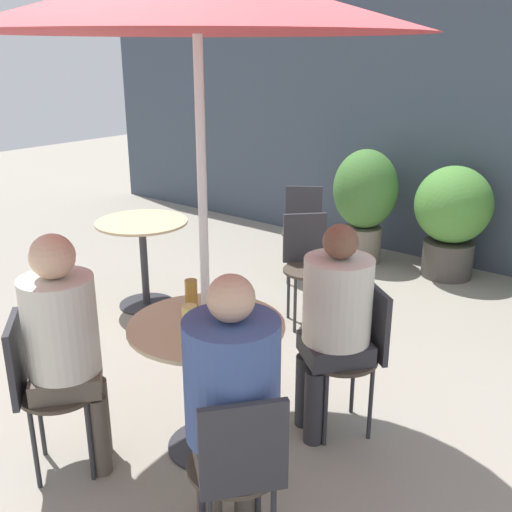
{
  "coord_description": "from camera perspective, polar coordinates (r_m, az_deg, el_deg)",
  "views": [
    {
      "loc": [
        1.78,
        -1.98,
        2.04
      ],
      "look_at": [
        -0.1,
        0.38,
        0.98
      ],
      "focal_mm": 42.0,
      "sensor_mm": 36.0,
      "label": 1
    }
  ],
  "objects": [
    {
      "name": "beer_glass_2",
      "position": [
        2.8,
        -6.31,
        -6.53
      ],
      "size": [
        0.07,
        0.07,
        0.19
      ],
      "color": "#DBC65B",
      "rests_on": "cafe_table_near"
    },
    {
      "name": "ground_plane",
      "position": [
        3.35,
        -2.84,
        -18.15
      ],
      "size": [
        20.0,
        20.0,
        0.0
      ],
      "primitive_type": "plane",
      "color": "gray"
    },
    {
      "name": "beer_glass_0",
      "position": [
        3.04,
        -0.84,
        -4.69
      ],
      "size": [
        0.07,
        0.07,
        0.14
      ],
      "color": "silver",
      "rests_on": "cafe_table_near"
    },
    {
      "name": "beer_glass_1",
      "position": [
        3.17,
        -6.18,
        -3.63
      ],
      "size": [
        0.07,
        0.07,
        0.16
      ],
      "color": "#B28433",
      "rests_on": "cafe_table_near"
    },
    {
      "name": "bistro_chair_1",
      "position": [
        2.45,
        -1.61,
        -19.21
      ],
      "size": [
        0.45,
        0.45,
        0.84
      ],
      "rotation": [
        0.0,
        0.0,
        -2.24
      ],
      "color": "#42382D",
      "rests_on": "ground_plane"
    },
    {
      "name": "seated_person_1",
      "position": [
        2.43,
        -2.34,
        -13.14
      ],
      "size": [
        0.48,
        0.48,
        1.25
      ],
      "rotation": [
        0.0,
        0.0,
        4.04
      ],
      "color": "brown",
      "rests_on": "ground_plane"
    },
    {
      "name": "bistro_chair_2",
      "position": [
        3.32,
        9.63,
        -8.33
      ],
      "size": [
        0.45,
        0.45,
        0.84
      ],
      "rotation": [
        0.0,
        0.0,
        -0.67
      ],
      "color": "#42382D",
      "rests_on": "ground_plane"
    },
    {
      "name": "seated_person_2",
      "position": [
        3.18,
        7.45,
        -5.54
      ],
      "size": [
        0.46,
        0.46,
        1.2
      ],
      "rotation": [
        0.0,
        0.0,
        -0.67
      ],
      "color": "#2D2D33",
      "rests_on": "ground_plane"
    },
    {
      "name": "storefront_wall",
      "position": [
        5.91,
        21.37,
        12.8
      ],
      "size": [
        10.0,
        0.06,
        3.0
      ],
      "color": "#3D4756",
      "rests_on": "ground_plane"
    },
    {
      "name": "seated_person_0",
      "position": [
        3.01,
        -17.75,
        -7.29
      ],
      "size": [
        0.44,
        0.44,
        1.24
      ],
      "rotation": [
        0.0,
        0.0,
        2.47
      ],
      "color": "brown",
      "rests_on": "ground_plane"
    },
    {
      "name": "cafe_table_far",
      "position": [
        4.91,
        -10.71,
        1.1
      ],
      "size": [
        0.73,
        0.73,
        0.73
      ],
      "color": "#2D2D33",
      "rests_on": "ground_plane"
    },
    {
      "name": "potted_plant_0",
      "position": [
        5.94,
        10.34,
        5.55
      ],
      "size": [
        0.62,
        0.62,
        1.12
      ],
      "color": "slate",
      "rests_on": "ground_plane"
    },
    {
      "name": "bistro_chair_4",
      "position": [
        5.48,
        4.54,
        3.11
      ],
      "size": [
        0.44,
        0.45,
        0.84
      ],
      "rotation": [
        0.0,
        0.0,
        0.59
      ],
      "color": "#42382D",
      "rests_on": "ground_plane"
    },
    {
      "name": "cafe_table_near",
      "position": [
        3.1,
        -4.67,
        -9.43
      ],
      "size": [
        0.79,
        0.79,
        0.73
      ],
      "color": "#2D2D33",
      "rests_on": "ground_plane"
    },
    {
      "name": "bistro_chair_0",
      "position": [
        3.13,
        -19.92,
        -11.09
      ],
      "size": [
        0.45,
        0.45,
        0.84
      ],
      "rotation": [
        0.0,
        0.0,
        -3.81
      ],
      "color": "#42382D",
      "rests_on": "ground_plane"
    },
    {
      "name": "bistro_chair_3",
      "position": [
        4.58,
        4.84,
        -0.18
      ],
      "size": [
        0.45,
        0.45,
        0.84
      ],
      "rotation": [
        0.0,
        0.0,
        0.81
      ],
      "color": "#42382D",
      "rests_on": "ground_plane"
    },
    {
      "name": "potted_plant_1",
      "position": [
        5.74,
        18.19,
        3.79
      ],
      "size": [
        0.69,
        0.69,
        1.04
      ],
      "color": "#47423D",
      "rests_on": "ground_plane"
    }
  ]
}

